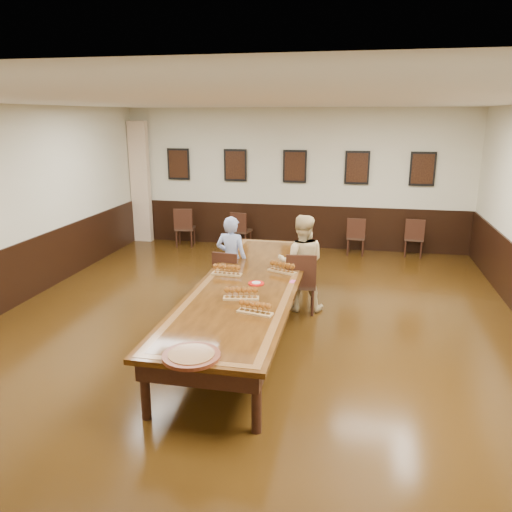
% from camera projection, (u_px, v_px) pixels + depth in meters
% --- Properties ---
extents(floor, '(8.00, 10.00, 0.02)m').
position_uv_depth(floor, '(249.00, 332.00, 7.25)').
color(floor, black).
rests_on(floor, ground).
extents(ceiling, '(8.00, 10.00, 0.02)m').
position_uv_depth(ceiling, '(248.00, 100.00, 6.37)').
color(ceiling, white).
rests_on(ceiling, floor).
extents(wall_back, '(8.00, 0.02, 3.20)m').
position_uv_depth(wall_back, '(295.00, 179.00, 11.53)').
color(wall_back, beige).
rests_on(wall_back, floor).
extents(chair_man, '(0.49, 0.52, 0.91)m').
position_uv_depth(chair_man, '(229.00, 277.00, 8.24)').
color(chair_man, '#301F15').
rests_on(chair_man, floor).
extents(chair_woman, '(0.51, 0.55, 0.99)m').
position_uv_depth(chair_woman, '(301.00, 282.00, 7.86)').
color(chair_woman, '#301F15').
rests_on(chair_woman, floor).
extents(spare_chair_a, '(0.50, 0.54, 0.93)m').
position_uv_depth(spare_chair_a, '(185.00, 227.00, 11.87)').
color(spare_chair_a, '#301F15').
rests_on(spare_chair_a, floor).
extents(spare_chair_b, '(0.47, 0.50, 0.87)m').
position_uv_depth(spare_chair_b, '(241.00, 230.00, 11.74)').
color(spare_chair_b, '#301F15').
rests_on(spare_chair_b, floor).
extents(spare_chair_c, '(0.43, 0.46, 0.85)m').
position_uv_depth(spare_chair_c, '(356.00, 236.00, 11.15)').
color(spare_chair_c, '#301F15').
rests_on(spare_chair_c, floor).
extents(spare_chair_d, '(0.44, 0.48, 0.87)m').
position_uv_depth(spare_chair_d, '(414.00, 237.00, 11.01)').
color(spare_chair_d, '#301F15').
rests_on(spare_chair_d, floor).
extents(person_man, '(0.57, 0.42, 1.45)m').
position_uv_depth(person_man, '(231.00, 259.00, 8.25)').
color(person_man, '#4965B6').
rests_on(person_man, floor).
extents(person_woman, '(0.83, 0.68, 1.55)m').
position_uv_depth(person_woman, '(301.00, 263.00, 7.89)').
color(person_woman, beige).
rests_on(person_woman, floor).
extents(pink_phone, '(0.08, 0.13, 0.01)m').
position_uv_depth(pink_phone, '(292.00, 282.00, 7.06)').
color(pink_phone, '#DB498E').
rests_on(pink_phone, conference_table).
extents(curtain, '(0.45, 0.18, 2.90)m').
position_uv_depth(curtain, '(140.00, 183.00, 12.12)').
color(curtain, '#CFAE8E').
rests_on(curtain, floor).
extents(wainscoting, '(8.00, 10.00, 1.00)m').
position_uv_depth(wainscoting, '(249.00, 299.00, 7.11)').
color(wainscoting, black).
rests_on(wainscoting, floor).
extents(conference_table, '(1.40, 5.00, 0.76)m').
position_uv_depth(conference_table, '(249.00, 292.00, 7.08)').
color(conference_table, black).
rests_on(conference_table, floor).
extents(posters, '(6.14, 0.04, 0.74)m').
position_uv_depth(posters, '(295.00, 166.00, 11.38)').
color(posters, black).
rests_on(posters, wall_back).
extents(flight_a, '(0.45, 0.16, 0.17)m').
position_uv_depth(flight_a, '(227.00, 270.00, 7.34)').
color(flight_a, olive).
rests_on(flight_a, conference_table).
extents(flight_b, '(0.47, 0.31, 0.17)m').
position_uv_depth(flight_b, '(282.00, 268.00, 7.46)').
color(flight_b, olive).
rests_on(flight_b, conference_table).
extents(flight_c, '(0.47, 0.21, 0.17)m').
position_uv_depth(flight_c, '(241.00, 294.00, 6.37)').
color(flight_c, olive).
rests_on(flight_c, conference_table).
extents(flight_d, '(0.45, 0.22, 0.16)m').
position_uv_depth(flight_d, '(255.00, 308.00, 5.90)').
color(flight_d, olive).
rests_on(flight_d, conference_table).
extents(red_plate_grp, '(0.22, 0.22, 0.03)m').
position_uv_depth(red_plate_grp, '(256.00, 283.00, 6.96)').
color(red_plate_grp, red).
rests_on(red_plate_grp, conference_table).
extents(carved_platter, '(0.67, 0.67, 0.05)m').
position_uv_depth(carved_platter, '(191.00, 356.00, 4.85)').
color(carved_platter, '#4E1C0F').
rests_on(carved_platter, conference_table).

